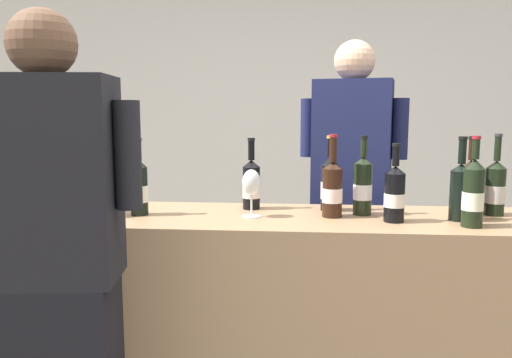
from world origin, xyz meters
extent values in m
cube|color=beige|center=(0.00, 2.60, 1.40)|extent=(8.00, 0.10, 2.80)
cube|color=#9E7A56|center=(0.00, 0.00, 0.51)|extent=(2.09, 0.53, 1.01)
cylinder|color=black|center=(0.30, 0.05, 1.12)|extent=(0.08, 0.08, 0.21)
cone|color=black|center=(0.30, 0.05, 1.24)|extent=(0.08, 0.08, 0.03)
cylinder|color=black|center=(0.30, 0.05, 1.29)|extent=(0.03, 0.03, 0.07)
cylinder|color=black|center=(0.30, 0.05, 1.33)|extent=(0.03, 0.03, 0.01)
cylinder|color=silver|center=(0.30, 0.05, 1.11)|extent=(0.08, 0.08, 0.06)
cylinder|color=black|center=(0.67, -0.02, 1.11)|extent=(0.08, 0.08, 0.19)
cone|color=black|center=(0.67, -0.02, 1.22)|extent=(0.08, 0.08, 0.03)
cylinder|color=black|center=(0.67, -0.02, 1.28)|extent=(0.03, 0.03, 0.09)
cylinder|color=black|center=(0.67, -0.02, 1.33)|extent=(0.03, 0.03, 0.01)
cylinder|color=black|center=(0.18, 0.13, 1.11)|extent=(0.08, 0.08, 0.19)
cone|color=black|center=(0.18, 0.13, 1.22)|extent=(0.08, 0.08, 0.04)
cylinder|color=black|center=(0.18, 0.13, 1.28)|extent=(0.03, 0.03, 0.08)
cylinder|color=#B79333|center=(0.18, 0.13, 1.32)|extent=(0.03, 0.03, 0.01)
cylinder|color=silver|center=(0.18, 0.13, 1.10)|extent=(0.08, 0.08, 0.07)
cylinder|color=black|center=(-0.61, -0.03, 1.11)|extent=(0.07, 0.07, 0.20)
cone|color=black|center=(-0.61, -0.03, 1.22)|extent=(0.07, 0.07, 0.03)
cylinder|color=black|center=(-0.61, -0.03, 1.28)|extent=(0.03, 0.03, 0.07)
cylinder|color=black|center=(-0.61, -0.03, 1.32)|extent=(0.03, 0.03, 0.01)
cylinder|color=silver|center=(-0.61, -0.03, 1.10)|extent=(0.07, 0.07, 0.07)
cylinder|color=black|center=(0.84, 0.09, 1.11)|extent=(0.08, 0.08, 0.19)
cone|color=black|center=(0.84, 0.09, 1.22)|extent=(0.08, 0.08, 0.03)
cylinder|color=black|center=(0.84, 0.09, 1.28)|extent=(0.03, 0.03, 0.10)
cylinder|color=#333338|center=(0.84, 0.09, 1.34)|extent=(0.03, 0.03, 0.01)
cylinder|color=silver|center=(0.84, 0.09, 1.10)|extent=(0.08, 0.08, 0.07)
cylinder|color=black|center=(0.73, 0.07, 1.11)|extent=(0.08, 0.08, 0.19)
cone|color=black|center=(0.73, 0.07, 1.22)|extent=(0.08, 0.08, 0.03)
cylinder|color=black|center=(0.73, 0.07, 1.28)|extent=(0.03, 0.03, 0.08)
cylinder|color=black|center=(0.73, 0.07, 1.33)|extent=(0.03, 0.03, 0.01)
cylinder|color=black|center=(0.68, -0.13, 1.12)|extent=(0.08, 0.08, 0.21)
cone|color=black|center=(0.68, -0.13, 1.24)|extent=(0.08, 0.08, 0.04)
cylinder|color=black|center=(0.68, -0.13, 1.30)|extent=(0.03, 0.03, 0.07)
cylinder|color=maroon|center=(0.68, -0.13, 1.34)|extent=(0.03, 0.03, 0.01)
cylinder|color=#E6E7C3|center=(0.68, -0.13, 1.11)|extent=(0.08, 0.08, 0.07)
cylinder|color=black|center=(0.18, 0.00, 1.11)|extent=(0.08, 0.08, 0.20)
cone|color=black|center=(0.18, 0.00, 1.22)|extent=(0.08, 0.08, 0.03)
cylinder|color=black|center=(0.18, 0.00, 1.28)|extent=(0.03, 0.03, 0.10)
cylinder|color=maroon|center=(0.18, 0.00, 1.34)|extent=(0.03, 0.03, 0.01)
cylinder|color=silver|center=(0.18, 0.00, 1.10)|extent=(0.08, 0.08, 0.06)
cylinder|color=black|center=(0.41, -0.07, 1.10)|extent=(0.08, 0.08, 0.19)
cone|color=black|center=(0.41, -0.07, 1.21)|extent=(0.08, 0.08, 0.03)
cylinder|color=black|center=(0.41, -0.07, 1.26)|extent=(0.03, 0.03, 0.07)
cylinder|color=black|center=(0.41, -0.07, 1.31)|extent=(0.03, 0.03, 0.01)
cylinder|color=silver|center=(0.41, -0.07, 1.10)|extent=(0.08, 0.08, 0.05)
cylinder|color=black|center=(-0.16, 0.14, 1.10)|extent=(0.08, 0.08, 0.18)
cone|color=black|center=(-0.16, 0.14, 1.21)|extent=(0.08, 0.08, 0.03)
cylinder|color=black|center=(-0.16, 0.14, 1.27)|extent=(0.03, 0.03, 0.08)
cylinder|color=black|center=(-0.16, 0.14, 1.31)|extent=(0.03, 0.03, 0.01)
cylinder|color=silver|center=(-0.16, 0.14, 1.09)|extent=(0.08, 0.08, 0.07)
cylinder|color=silver|center=(-0.15, -0.03, 1.01)|extent=(0.08, 0.08, 0.00)
cylinder|color=silver|center=(-0.15, -0.03, 1.06)|extent=(0.01, 0.01, 0.09)
ellipsoid|color=silver|center=(-0.15, -0.03, 1.15)|extent=(0.07, 0.07, 0.10)
ellipsoid|color=maroon|center=(-0.15, -0.03, 1.13)|extent=(0.06, 0.06, 0.04)
cylinder|color=silver|center=(-0.87, -0.04, 1.12)|extent=(0.20, 0.20, 0.22)
torus|color=silver|center=(-0.87, -0.04, 1.23)|extent=(0.21, 0.21, 0.01)
cube|color=black|center=(0.32, 0.61, 0.47)|extent=(0.39, 0.31, 0.95)
cube|color=#191E47|center=(0.32, 0.61, 1.27)|extent=(0.43, 0.32, 0.64)
sphere|color=#D8AD8C|center=(0.32, 0.61, 1.68)|extent=(0.21, 0.21, 0.21)
cylinder|color=#191E47|center=(0.54, 0.55, 1.34)|extent=(0.08, 0.08, 0.30)
cylinder|color=#191E47|center=(0.09, 0.66, 1.34)|extent=(0.08, 0.08, 0.30)
cube|color=black|center=(-0.70, -0.57, 1.23)|extent=(0.42, 0.29, 0.62)
sphere|color=brown|center=(-0.70, -0.57, 1.63)|extent=(0.20, 0.20, 0.20)
cylinder|color=black|center=(-0.47, -0.54, 1.30)|extent=(0.08, 0.08, 0.33)
camera|label=1|loc=(0.04, -2.00, 1.44)|focal=35.24mm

